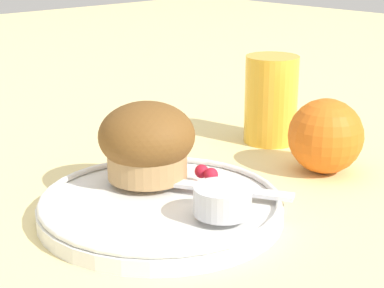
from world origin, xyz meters
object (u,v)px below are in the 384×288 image
object	(u,v)px
orange_fruit	(326,136)
muffin	(148,142)
butter_knife	(205,187)
juice_glass	(271,100)

from	to	relation	value
orange_fruit	muffin	bearing A→B (deg)	-113.58
muffin	butter_knife	distance (m)	0.07
butter_knife	orange_fruit	distance (m)	0.16
muffin	orange_fruit	bearing A→B (deg)	66.42
butter_knife	orange_fruit	xyz separation A→B (m)	(0.02, 0.16, 0.02)
muffin	juice_glass	xyz separation A→B (m)	(-0.03, 0.22, -0.00)
orange_fruit	juice_glass	world-z (taller)	juice_glass
orange_fruit	juice_glass	xyz separation A→B (m)	(-0.11, 0.04, 0.01)
butter_knife	orange_fruit	size ratio (longest dim) A/B	1.91
muffin	juice_glass	bearing A→B (deg)	97.87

